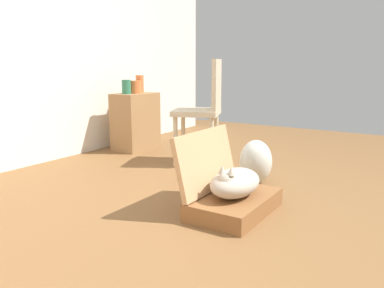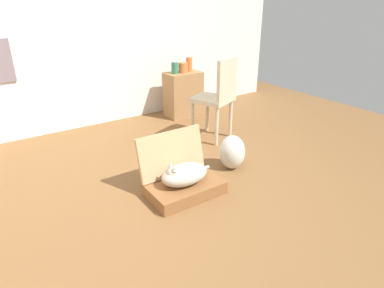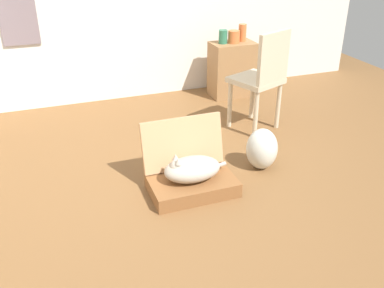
% 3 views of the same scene
% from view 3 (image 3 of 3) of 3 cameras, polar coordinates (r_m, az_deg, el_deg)
% --- Properties ---
extents(ground_plane, '(7.68, 7.68, 0.00)m').
position_cam_3_polar(ground_plane, '(3.33, -2.78, -6.87)').
color(ground_plane, brown).
rests_on(ground_plane, ground).
extents(suitcase_base, '(0.66, 0.41, 0.12)m').
position_cam_3_polar(suitcase_base, '(3.35, 0.03, -5.49)').
color(suitcase_base, brown).
rests_on(suitcase_base, ground).
extents(suitcase_lid, '(0.66, 0.13, 0.41)m').
position_cam_3_polar(suitcase_lid, '(3.40, -1.24, 0.12)').
color(suitcase_lid, tan).
rests_on(suitcase_lid, suitcase_base).
extents(cat, '(0.52, 0.28, 0.23)m').
position_cam_3_polar(cat, '(3.27, -0.09, -3.30)').
color(cat, '#B2A899').
rests_on(cat, suitcase_base).
extents(plastic_bag_white, '(0.26, 0.26, 0.36)m').
position_cam_3_polar(plastic_bag_white, '(3.66, 9.23, -0.64)').
color(plastic_bag_white, silver).
rests_on(plastic_bag_white, ground).
extents(side_table, '(0.51, 0.32, 0.64)m').
position_cam_3_polar(side_table, '(5.22, 5.31, 9.82)').
color(side_table, olive).
rests_on(side_table, ground).
extents(vase_tall, '(0.10, 0.10, 0.15)m').
position_cam_3_polar(vase_tall, '(5.07, 4.12, 13.98)').
color(vase_tall, '#2D7051').
rests_on(vase_tall, side_table).
extents(vase_short, '(0.09, 0.09, 0.20)m').
position_cam_3_polar(vase_short, '(5.20, 6.68, 14.43)').
color(vase_short, '#CC6B38').
rests_on(vase_short, side_table).
extents(vase_round, '(0.13, 0.13, 0.14)m').
position_cam_3_polar(vase_round, '(5.11, 5.57, 13.94)').
color(vase_round, '#CC6B38').
rests_on(vase_round, side_table).
extents(chair, '(0.55, 0.55, 1.00)m').
position_cam_3_polar(chair, '(4.23, 9.22, 8.77)').
color(chair, beige).
rests_on(chair, ground).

